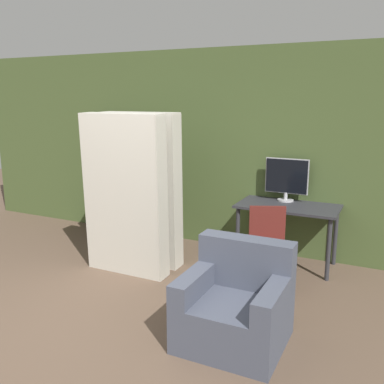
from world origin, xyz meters
TOP-DOWN VIEW (x-y plane):
  - ground_plane at (0.00, 0.00)m, footprint 16.00×16.00m
  - wall_back at (0.00, 2.95)m, footprint 8.00×0.06m
  - desk at (1.33, 2.59)m, footprint 1.21×0.66m
  - monitor at (1.25, 2.80)m, footprint 0.54×0.20m
  - office_chair at (1.31, 1.82)m, footprint 0.58×0.58m
  - bookshelf at (-1.43, 2.82)m, footprint 0.83×0.27m
  - mattress_near at (-0.32, 1.52)m, footprint 1.02×0.27m
  - mattress_far at (-0.32, 1.88)m, footprint 1.02×0.26m
  - armchair at (1.36, 0.70)m, footprint 0.85×0.80m

SIDE VIEW (x-z plane):
  - ground_plane at x=0.00m, z-range 0.00..0.00m
  - armchair at x=1.36m, z-range -0.11..0.74m
  - office_chair at x=1.31m, z-range -0.09..0.80m
  - desk at x=1.33m, z-range 0.28..1.05m
  - bookshelf at x=-1.43m, z-range -0.03..1.80m
  - mattress_far at x=-0.32m, z-range 0.00..1.89m
  - mattress_near at x=-0.32m, z-range 0.00..1.89m
  - monitor at x=1.25m, z-range 0.79..1.34m
  - wall_back at x=0.00m, z-range 0.00..2.70m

